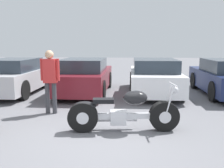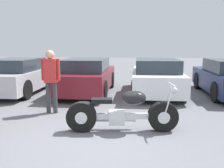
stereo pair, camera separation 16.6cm
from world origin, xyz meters
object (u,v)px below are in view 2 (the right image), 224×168
at_px(motorcycle, 121,112).
at_px(parked_car_maroon, 87,76).
at_px(person_standing, 51,76).
at_px(parked_car_silver, 19,76).
at_px(parked_car_white, 156,77).

relative_size(motorcycle, parked_car_maroon, 0.59).
distance_m(motorcycle, parked_car_maroon, 4.45).
bearing_deg(motorcycle, person_standing, 147.64).
bearing_deg(parked_car_silver, person_standing, -50.66).
distance_m(motorcycle, parked_car_white, 4.36).
height_order(parked_car_silver, parked_car_maroon, same).
bearing_deg(parked_car_white, parked_car_maroon, -178.29).
distance_m(parked_car_maroon, person_standing, 2.94).
height_order(motorcycle, parked_car_white, parked_car_white).
distance_m(motorcycle, parked_car_silver, 5.81).
height_order(parked_car_white, person_standing, person_standing).
distance_m(parked_car_silver, person_standing, 3.55).
xyz_separation_m(parked_car_silver, person_standing, (2.24, -2.73, 0.38)).
height_order(parked_car_silver, parked_car_white, same).
bearing_deg(person_standing, motorcycle, -32.36).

